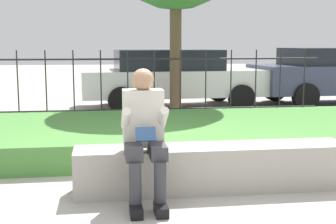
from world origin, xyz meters
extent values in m
plane|color=#A8A399|center=(0.00, 0.00, 0.00)|extent=(60.00, 60.00, 0.00)
cube|color=#ADA89E|center=(0.38, 0.00, 0.23)|extent=(2.80, 0.48, 0.46)
cube|color=gray|center=(0.38, 0.00, 0.04)|extent=(2.69, 0.44, 0.08)
cube|color=black|center=(-0.46, -0.64, 0.04)|extent=(0.11, 0.26, 0.09)
cylinder|color=#38383D|center=(-0.46, -0.58, 0.27)|extent=(0.11, 0.11, 0.37)
cube|color=#38383D|center=(-0.46, -0.37, 0.52)|extent=(0.15, 0.42, 0.13)
cube|color=black|center=(-0.24, -0.64, 0.04)|extent=(0.11, 0.26, 0.09)
cylinder|color=#38383D|center=(-0.24, -0.58, 0.27)|extent=(0.11, 0.11, 0.37)
cube|color=#38383D|center=(-0.24, -0.37, 0.52)|extent=(0.15, 0.42, 0.13)
cube|color=beige|center=(-0.35, -0.16, 0.79)|extent=(0.38, 0.24, 0.54)
sphere|color=tan|center=(-0.35, -0.18, 1.15)|extent=(0.21, 0.21, 0.21)
cylinder|color=beige|center=(-0.52, -0.32, 0.81)|extent=(0.08, 0.29, 0.24)
cylinder|color=beige|center=(-0.18, -0.32, 0.81)|extent=(0.08, 0.29, 0.24)
cube|color=#335689|center=(-0.35, -0.42, 0.68)|extent=(0.18, 0.09, 0.13)
cube|color=#4C893D|center=(0.00, 2.12, 0.17)|extent=(8.85, 2.84, 0.34)
cylinder|color=#232326|center=(0.00, 4.06, 0.27)|extent=(6.85, 0.03, 0.03)
cylinder|color=#232326|center=(0.00, 4.06, 1.21)|extent=(6.85, 0.03, 0.03)
cylinder|color=#232326|center=(-2.20, 4.06, 0.69)|extent=(0.02, 0.02, 1.37)
cylinder|color=#232326|center=(-1.71, 4.06, 0.69)|extent=(0.02, 0.02, 1.37)
cylinder|color=#232326|center=(-1.22, 4.06, 0.69)|extent=(0.02, 0.02, 1.37)
cylinder|color=#232326|center=(-0.73, 4.06, 0.69)|extent=(0.02, 0.02, 1.37)
cylinder|color=#232326|center=(-0.24, 4.06, 0.69)|extent=(0.02, 0.02, 1.37)
cylinder|color=#232326|center=(0.24, 4.06, 0.69)|extent=(0.02, 0.02, 1.37)
cylinder|color=#232326|center=(0.73, 4.06, 0.69)|extent=(0.02, 0.02, 1.37)
cylinder|color=#232326|center=(1.22, 4.06, 0.69)|extent=(0.02, 0.02, 1.37)
cylinder|color=#232326|center=(1.71, 4.06, 0.69)|extent=(0.02, 0.02, 1.37)
cylinder|color=#232326|center=(2.20, 4.06, 0.69)|extent=(0.02, 0.02, 1.37)
cylinder|color=#232326|center=(2.69, 4.06, 0.69)|extent=(0.02, 0.02, 1.37)
cylinder|color=#232326|center=(3.18, 4.06, 0.69)|extent=(0.02, 0.02, 1.37)
cube|color=black|center=(4.99, 6.39, 1.18)|extent=(2.41, 1.66, 0.41)
cylinder|color=black|center=(3.87, 5.47, 0.30)|extent=(0.61, 0.23, 0.60)
cylinder|color=black|center=(3.80, 7.21, 0.30)|extent=(0.61, 0.23, 0.60)
cube|color=silver|center=(1.00, 6.38, 0.59)|extent=(4.43, 2.01, 0.60)
cube|color=black|center=(0.82, 6.37, 1.12)|extent=(2.47, 1.70, 0.46)
cylinder|color=black|center=(2.39, 5.57, 0.29)|extent=(0.59, 0.23, 0.58)
cylinder|color=black|center=(2.30, 7.33, 0.29)|extent=(0.59, 0.23, 0.58)
cylinder|color=black|center=(-0.30, 5.43, 0.29)|extent=(0.59, 0.23, 0.58)
cylinder|color=black|center=(-0.39, 7.19, 0.29)|extent=(0.59, 0.23, 0.58)
cylinder|color=brown|center=(0.78, 4.93, 1.39)|extent=(0.24, 0.24, 2.78)
camera|label=1|loc=(-0.74, -4.54, 1.48)|focal=50.00mm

